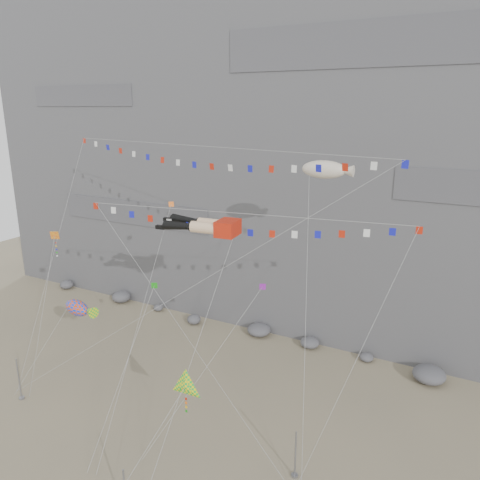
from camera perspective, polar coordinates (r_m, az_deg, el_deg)
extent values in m
plane|color=gray|center=(41.20, -8.69, -21.02)|extent=(120.00, 120.00, 0.00)
cube|color=slate|center=(61.53, 8.85, 16.04)|extent=(80.00, 28.00, 50.00)
cylinder|color=gray|center=(46.37, -25.35, -15.07)|extent=(0.12, 0.12, 3.91)
cylinder|color=gray|center=(35.27, 6.77, -24.52)|extent=(0.12, 0.12, 3.62)
cube|color=red|center=(36.40, -1.51, 1.48)|extent=(1.69, 2.21, 1.23)
cylinder|color=beige|center=(36.61, -4.46, 1.52)|extent=(2.15, 1.09, 0.91)
sphere|color=black|center=(37.08, -5.89, 1.67)|extent=(0.83, 0.83, 0.83)
cone|color=black|center=(37.68, -7.54, 1.73)|extent=(2.54, 0.98, 0.85)
cube|color=black|center=(38.58, -9.65, 1.55)|extent=(0.83, 0.43, 0.30)
cylinder|color=beige|center=(37.67, -3.62, 1.95)|extent=(2.15, 1.09, 0.91)
sphere|color=black|center=(38.13, -5.03, 2.09)|extent=(0.83, 0.83, 0.83)
cone|color=black|center=(38.67, -6.64, 2.42)|extent=(2.55, 0.98, 0.91)
cube|color=black|center=(39.50, -8.74, 2.49)|extent=(0.83, 0.43, 0.30)
cylinder|color=gray|center=(34.50, -6.13, -13.37)|extent=(0.03, 0.03, 19.54)
cylinder|color=gray|center=(42.84, -15.81, -3.67)|extent=(0.03, 0.03, 27.50)
cube|color=gray|center=(48.57, -25.49, -16.23)|extent=(0.16, 0.16, 0.10)
cylinder|color=gray|center=(34.18, 3.00, -12.42)|extent=(0.03, 0.03, 19.76)
cylinder|color=gray|center=(45.34, -22.99, -8.51)|extent=(0.03, 0.03, 14.42)
cube|color=gray|center=(47.25, -24.30, -17.02)|extent=(0.16, 0.16, 0.10)
cylinder|color=gray|center=(46.14, -22.60, -12.40)|extent=(0.03, 0.03, 9.44)
cube|color=gray|center=(48.06, -25.81, -16.63)|extent=(0.16, 0.16, 0.10)
cylinder|color=gray|center=(34.13, -11.07, -23.39)|extent=(0.03, 0.03, 8.73)
cylinder|color=gray|center=(34.87, 8.97, -9.18)|extent=(0.03, 0.03, 23.24)
cylinder|color=gray|center=(38.90, -12.24, -9.66)|extent=(0.03, 0.03, 22.35)
cube|color=gray|center=(37.64, -17.14, -25.69)|extent=(0.16, 0.16, 0.10)
cylinder|color=gray|center=(36.50, -4.37, -15.55)|extent=(0.03, 0.03, 15.39)
cube|color=gray|center=(38.00, -11.90, -24.80)|extent=(0.16, 0.16, 0.10)
cylinder|color=gray|center=(37.04, -14.11, -15.52)|extent=(0.03, 0.03, 13.87)
cube|color=gray|center=(38.00, -18.13, -25.32)|extent=(0.16, 0.16, 0.10)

